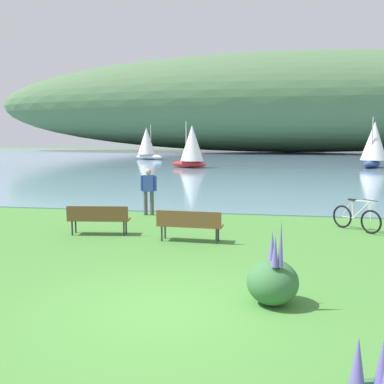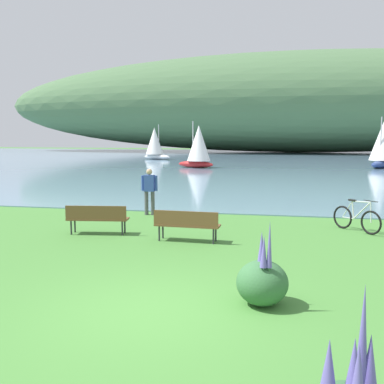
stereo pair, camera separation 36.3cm
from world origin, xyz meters
name	(u,v)px [view 1 (the left image)]	position (x,y,z in m)	size (l,w,h in m)	color
ground_plane	(161,311)	(0.00, 0.00, 0.00)	(200.00, 200.00, 0.00)	#478438
bay_water	(256,159)	(0.00, 49.38, 0.02)	(180.00, 80.00, 0.04)	#6B8EA8
distant_hillside	(290,103)	(4.94, 76.00, 8.89)	(111.91, 28.00, 17.69)	#4C7047
park_bench_near_camera	(98,217)	(-3.20, 5.26, 0.52)	(1.85, 0.71, 0.88)	brown
park_bench_further_along	(189,223)	(-0.41, 4.87, 0.52)	(1.82, 0.55, 0.88)	brown
bicycle_leaning_near_bench	(356,218)	(4.38, 7.20, 0.40)	(1.23, 1.36, 1.01)	black
person_at_shoreline	(149,189)	(-2.64, 8.73, 0.98)	(0.61, 0.23, 1.71)	#4C4C51
echium_bush_mid_cluster	(273,281)	(1.82, 0.64, 0.41)	(0.89, 0.89, 1.54)	#386B3D
sailboat_mid_bay	(374,144)	(11.05, 36.14, 2.20)	(3.14, 3.97, 4.60)	navy
sailboat_toward_hillside	(147,143)	(-13.43, 46.54, 2.07)	(3.81, 2.70, 4.31)	white
sailboat_far_off	(192,146)	(-5.35, 32.92, 2.03)	(3.73, 2.71, 4.23)	#B22323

